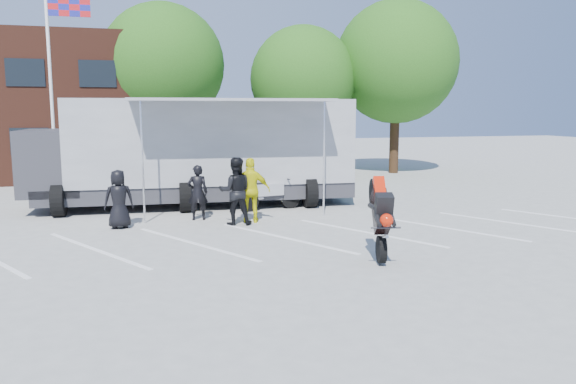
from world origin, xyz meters
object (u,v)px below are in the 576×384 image
transporter_truck (200,206)px  spectator_hivis (251,190)px  flagpole (57,65)px  parked_motorcycle (270,210)px  tree_right (396,62)px  spectator_leather_c (235,191)px  spectator_leather_a (119,199)px  tree_mid (303,79)px  spectator_leather_b (198,193)px  stunt_bike_rider (375,257)px  tree_left (163,66)px

transporter_truck → spectator_hivis: 3.72m
flagpole → parked_motorcycle: (7.08, -4.77, -5.05)m
tree_right → parked_motorcycle: 14.30m
parked_motorcycle → spectator_leather_c: size_ratio=1.12×
transporter_truck → parked_motorcycle: bearing=-29.7°
spectator_leather_a → transporter_truck: bearing=-136.2°
tree_mid → tree_right: bearing=-5.7°
spectator_leather_b → spectator_hivis: size_ratio=0.87×
parked_motorcycle → flagpole: bearing=46.6°
tree_right → tree_mid: bearing=174.3°
stunt_bike_rider → spectator_leather_b: size_ratio=1.19×
tree_left → spectator_hivis: bearing=-82.1°
parked_motorcycle → spectator_leather_b: 2.92m
tree_left → spectator_leather_a: tree_left is taller
tree_right → stunt_bike_rider: size_ratio=4.46×
tree_mid → parked_motorcycle: bearing=-113.1°
tree_right → spectator_leather_a: bearing=-141.9°
tree_mid → parked_motorcycle: 11.72m
tree_right → spectator_hivis: size_ratio=4.65×
tree_mid → transporter_truck: (-6.39, -8.32, -4.94)m
tree_left → spectator_hivis: 13.63m
spectator_leather_b → flagpole: bearing=-46.6°
tree_left → spectator_leather_a: size_ratio=5.07×
tree_mid → parked_motorcycle: (-4.17, -9.77, -4.94)m
spectator_leather_a → spectator_leather_b: 2.42m
tree_left → transporter_truck: size_ratio=0.73×
tree_right → spectator_leather_c: tree_right is taller
stunt_bike_rider → transporter_truck: bearing=124.8°
transporter_truck → spectator_leather_a: 4.26m
tree_mid → tree_left: bearing=171.9°
tree_left → parked_motorcycle: (2.83, -10.77, -5.57)m
transporter_truck → spectator_leather_a: (-2.67, -3.20, 0.85)m
parked_motorcycle → spectator_leather_b: size_ratio=1.31×
flagpole → spectator_leather_a: flagpole is taller
tree_mid → spectator_hivis: tree_mid is taller
parked_motorcycle → spectator_hivis: (-1.06, -1.94, 0.98)m
tree_left → stunt_bike_rider: tree_left is taller
tree_left → transporter_truck: tree_left is taller
flagpole → transporter_truck: bearing=-34.4°
flagpole → stunt_bike_rider: bearing=-55.2°
tree_right → parked_motorcycle: size_ratio=4.05×
tree_right → spectator_leather_b: (-11.74, -10.37, -5.02)m
tree_left → tree_mid: size_ratio=1.13×
spectator_hivis → flagpole: bearing=-34.4°
transporter_truck → spectator_leather_c: bearing=-76.3°
spectator_leather_a → spectator_leather_b: spectator_leather_b is taller
tree_left → parked_motorcycle: bearing=-75.3°
spectator_leather_c → tree_left: bearing=-76.1°
flagpole → stunt_bike_rider: 14.84m
spectator_leather_b → spectator_leather_c: (0.99, -1.04, 0.15)m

